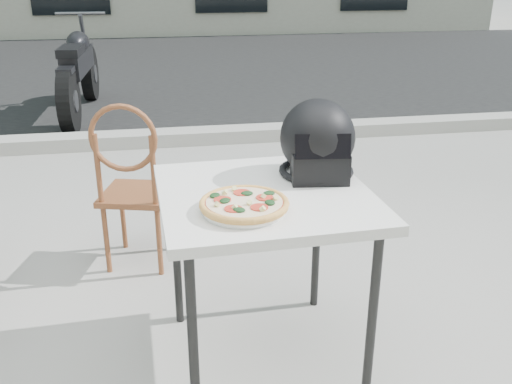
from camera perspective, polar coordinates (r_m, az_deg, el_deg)
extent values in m
plane|color=gray|center=(2.60, -7.21, -14.95)|extent=(80.00, 80.00, 0.00)
cube|color=black|center=(9.21, -9.75, 12.07)|extent=(30.00, 8.00, 0.00)
cube|color=#A19E97|center=(5.30, -9.10, 5.39)|extent=(30.00, 0.25, 0.12)
cube|color=silver|center=(2.16, 0.90, -0.44)|extent=(0.82, 0.82, 0.04)
cylinder|color=black|center=(2.02, -6.32, -14.67)|extent=(0.04, 0.04, 0.71)
cylinder|color=black|center=(2.16, 11.54, -12.25)|extent=(0.04, 0.04, 0.71)
cylinder|color=black|center=(2.57, -7.98, -6.05)|extent=(0.04, 0.04, 0.71)
cylinder|color=black|center=(2.68, 6.07, -4.67)|extent=(0.04, 0.04, 0.71)
cylinder|color=white|center=(1.98, -1.18, -1.82)|extent=(0.29, 0.29, 0.01)
torus|color=white|center=(1.97, -1.18, -1.67)|extent=(0.30, 0.30, 0.02)
cylinder|color=#D59D4E|center=(1.97, -1.18, -1.29)|extent=(0.32, 0.32, 0.01)
torus|color=#D59D4E|center=(1.97, -1.18, -1.12)|extent=(0.33, 0.33, 0.02)
cylinder|color=red|center=(1.97, -1.18, -1.09)|extent=(0.28, 0.28, 0.00)
cylinder|color=beige|center=(1.96, -1.18, -1.00)|extent=(0.28, 0.28, 0.00)
cylinder|color=red|center=(1.99, 0.86, -0.56)|extent=(0.06, 0.06, 0.00)
cylinder|color=red|center=(2.03, -1.42, -0.05)|extent=(0.06, 0.06, 0.00)
cylinder|color=red|center=(1.98, -3.38, -0.77)|extent=(0.06, 0.06, 0.00)
cylinder|color=red|center=(1.90, -2.29, -1.68)|extent=(0.06, 0.06, 0.00)
cylinder|color=red|center=(1.91, 0.33, -1.54)|extent=(0.06, 0.06, 0.00)
ellipsoid|color=#123215|center=(2.02, -0.91, -0.13)|extent=(0.05, 0.04, 0.01)
ellipsoid|color=#123215|center=(1.96, -3.12, -0.86)|extent=(0.05, 0.06, 0.01)
ellipsoid|color=#123215|center=(1.94, 1.40, -1.05)|extent=(0.04, 0.05, 0.01)
ellipsoid|color=#123215|center=(1.89, -1.70, -1.79)|extent=(0.06, 0.05, 0.01)
ellipsoid|color=#123215|center=(2.02, 1.30, -0.12)|extent=(0.05, 0.04, 0.01)
ellipsoid|color=#123215|center=(2.01, -4.15, -0.33)|extent=(0.05, 0.06, 0.01)
cylinder|color=#DCD986|center=(1.93, -0.68, -1.08)|extent=(0.02, 0.02, 0.02)
cylinder|color=#DCD986|center=(2.02, -3.13, -0.04)|extent=(0.03, 0.03, 0.02)
cylinder|color=#DCD986|center=(1.98, 0.76, -0.45)|extent=(0.03, 0.03, 0.02)
cylinder|color=#DCD986|center=(2.05, -2.20, 0.32)|extent=(0.02, 0.02, 0.02)
cylinder|color=#DCD986|center=(1.89, 0.67, -1.69)|extent=(0.03, 0.03, 0.02)
cylinder|color=#DCD986|center=(1.93, -3.92, -1.23)|extent=(0.03, 0.03, 0.02)
cylinder|color=#DCD986|center=(1.97, 1.98, -0.59)|extent=(0.02, 0.03, 0.02)
cylinder|color=#DCD986|center=(1.90, -2.12, -1.53)|extent=(0.03, 0.02, 0.02)
ellipsoid|color=black|center=(2.29, 6.16, 5.45)|extent=(0.34, 0.35, 0.31)
cube|color=black|center=(2.23, 6.42, 2.43)|extent=(0.23, 0.14, 0.12)
torus|color=black|center=(2.33, 6.02, 2.18)|extent=(0.34, 0.34, 0.03)
cube|color=black|center=(2.16, 6.69, 4.55)|extent=(0.21, 0.07, 0.10)
cube|color=brown|center=(3.12, -11.79, -0.20)|extent=(0.44, 0.44, 0.03)
cylinder|color=brown|center=(3.29, -8.45, -2.65)|extent=(0.03, 0.03, 0.39)
cylinder|color=brown|center=(3.36, -13.17, -2.42)|extent=(0.03, 0.03, 0.39)
cylinder|color=brown|center=(3.04, -9.66, -4.88)|extent=(0.03, 0.03, 0.39)
cylinder|color=brown|center=(3.12, -14.73, -4.57)|extent=(0.03, 0.03, 0.39)
cylinder|color=brown|center=(2.88, -10.20, 2.00)|extent=(0.03, 0.03, 0.37)
cylinder|color=brown|center=(2.96, -15.51, 2.13)|extent=(0.03, 0.03, 0.37)
torus|color=brown|center=(2.87, -13.18, 5.24)|extent=(0.34, 0.12, 0.35)
cylinder|color=black|center=(7.22, -16.30, 11.30)|extent=(0.15, 0.63, 0.62)
cylinder|color=slate|center=(7.22, -16.30, 11.30)|extent=(0.15, 0.21, 0.21)
cylinder|color=black|center=(5.81, -18.21, 8.62)|extent=(0.15, 0.63, 0.62)
cylinder|color=slate|center=(5.81, -18.21, 8.62)|extent=(0.15, 0.21, 0.21)
cube|color=black|center=(6.47, -17.41, 12.35)|extent=(0.23, 1.10, 0.23)
ellipsoid|color=black|center=(6.60, -17.38, 14.08)|extent=(0.25, 0.44, 0.23)
cube|color=black|center=(6.14, -18.03, 13.28)|extent=(0.23, 0.53, 0.08)
cylinder|color=slate|center=(7.09, -16.68, 13.80)|extent=(0.06, 0.34, 0.74)
cylinder|color=slate|center=(6.92, -17.18, 16.70)|extent=(0.54, 0.06, 0.03)
cube|color=black|center=(5.78, -18.52, 11.47)|extent=(0.15, 0.23, 0.05)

